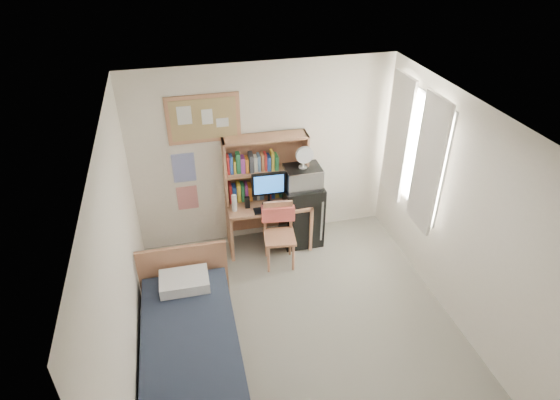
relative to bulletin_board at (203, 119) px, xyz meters
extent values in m
cube|color=gray|center=(0.78, -2.08, -1.93)|extent=(3.60, 4.20, 0.02)
cube|color=silver|center=(0.78, -2.08, 0.68)|extent=(3.60, 4.20, 0.02)
cube|color=white|center=(0.78, 0.02, -0.62)|extent=(3.60, 0.04, 2.60)
cube|color=white|center=(-1.02, -2.08, -0.62)|extent=(0.04, 4.20, 2.60)
cube|color=white|center=(2.58, -2.08, -0.62)|extent=(0.04, 4.20, 2.60)
cube|color=white|center=(2.53, -0.88, -0.32)|extent=(0.10, 1.40, 1.70)
cube|color=white|center=(2.50, -1.28, -0.32)|extent=(0.04, 0.55, 1.70)
cube|color=white|center=(2.50, -0.48, -0.32)|extent=(0.04, 0.55, 1.70)
cube|color=tan|center=(0.00, 0.00, 0.00)|extent=(0.94, 0.03, 0.64)
cube|color=#293AA7|center=(-0.32, 0.01, -0.67)|extent=(0.30, 0.01, 0.42)
cube|color=red|center=(-0.32, 0.01, -1.14)|extent=(0.28, 0.01, 0.36)
cube|color=tan|center=(0.76, -0.29, -1.56)|extent=(1.17, 0.61, 0.72)
cube|color=#B87B57|center=(0.81, -0.75, -1.47)|extent=(0.50, 0.50, 0.90)
cube|color=black|center=(1.25, -0.28, -1.45)|extent=(0.55, 0.55, 0.93)
cube|color=#1C2332|center=(-0.50, -2.27, -1.64)|extent=(1.03, 2.02, 0.55)
cube|color=tan|center=(0.77, -0.14, -0.73)|extent=(1.15, 0.32, 0.93)
cube|color=black|center=(0.76, -0.35, -0.95)|extent=(0.46, 0.05, 0.49)
cube|color=black|center=(0.75, -0.49, -1.19)|extent=(0.47, 0.16, 0.02)
cube|color=black|center=(0.46, -0.34, -1.12)|extent=(0.07, 0.07, 0.16)
cube|color=black|center=(1.06, -0.36, -1.11)|extent=(0.07, 0.07, 0.17)
cylinder|color=silver|center=(0.28, -0.38, -1.08)|extent=(0.07, 0.07, 0.24)
cube|color=#E56057|center=(0.84, -0.55, -1.22)|extent=(0.46, 0.19, 0.21)
cube|color=#B7B7BB|center=(1.25, -0.30, -0.85)|extent=(0.49, 0.37, 0.28)
cylinder|color=silver|center=(1.25, -0.30, -0.56)|extent=(0.24, 0.24, 0.30)
cube|color=silver|center=(-0.49, -1.52, -1.30)|extent=(0.55, 0.39, 0.13)
camera|label=1|loc=(-0.39, -5.64, 2.30)|focal=30.00mm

